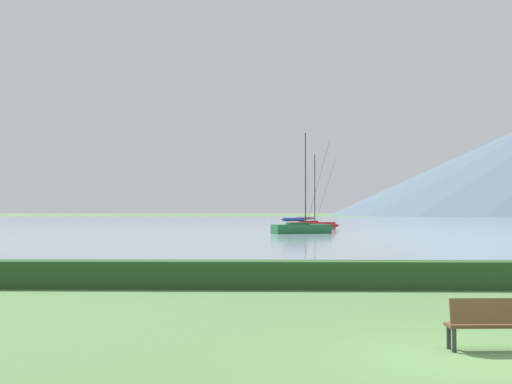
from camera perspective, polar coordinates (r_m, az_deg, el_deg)
ground_plane at (r=13.04m, az=17.28°, el=-12.45°), size 1000.00×1000.00×0.00m
harbor_water at (r=149.38m, az=2.72°, el=-2.37°), size 320.00×246.00×0.00m
hedge_line at (r=23.67m, az=9.91°, el=-6.42°), size 80.00×1.20×0.87m
sailboat_slip_2 at (r=93.47m, az=4.40°, el=-2.59°), size 7.03×3.24×9.63m
sailboat_slip_4 at (r=77.11m, az=3.62°, el=-2.82°), size 7.14×4.10×10.70m
park_bench_near_path at (r=13.76m, az=18.37°, el=-9.60°), size 1.75×0.56×0.95m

